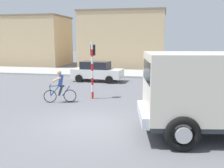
{
  "coord_description": "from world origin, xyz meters",
  "views": [
    {
      "loc": [
        2.95,
        -9.48,
        3.35
      ],
      "look_at": [
        0.49,
        2.5,
        1.2
      ],
      "focal_mm": 40.96,
      "sensor_mm": 36.0,
      "label": 1
    }
  ],
  "objects_px": {
    "traffic_light_pole": "(93,62)",
    "car_white_mid": "(97,71)",
    "truck_foreground": "(222,90)",
    "pedestrian_near_kerb": "(181,75)",
    "cyclist": "(60,86)"
  },
  "relations": [
    {
      "from": "truck_foreground",
      "to": "traffic_light_pole",
      "type": "height_order",
      "value": "traffic_light_pole"
    },
    {
      "from": "cyclist",
      "to": "car_white_mid",
      "type": "bearing_deg",
      "value": 88.92
    },
    {
      "from": "cyclist",
      "to": "pedestrian_near_kerb",
      "type": "xyz_separation_m",
      "value": [
        6.63,
        6.01,
        -0.02
      ]
    },
    {
      "from": "pedestrian_near_kerb",
      "to": "car_white_mid",
      "type": "bearing_deg",
      "value": 170.01
    },
    {
      "from": "cyclist",
      "to": "traffic_light_pole",
      "type": "relative_size",
      "value": 0.54
    },
    {
      "from": "truck_foreground",
      "to": "pedestrian_near_kerb",
      "type": "height_order",
      "value": "truck_foreground"
    },
    {
      "from": "traffic_light_pole",
      "to": "car_white_mid",
      "type": "height_order",
      "value": "traffic_light_pole"
    },
    {
      "from": "car_white_mid",
      "to": "truck_foreground",
      "type": "bearing_deg",
      "value": -55.78
    },
    {
      "from": "truck_foreground",
      "to": "pedestrian_near_kerb",
      "type": "relative_size",
      "value": 3.55
    },
    {
      "from": "truck_foreground",
      "to": "pedestrian_near_kerb",
      "type": "bearing_deg",
      "value": 94.46
    },
    {
      "from": "truck_foreground",
      "to": "car_white_mid",
      "type": "height_order",
      "value": "truck_foreground"
    },
    {
      "from": "truck_foreground",
      "to": "car_white_mid",
      "type": "distance_m",
      "value": 12.88
    },
    {
      "from": "car_white_mid",
      "to": "pedestrian_near_kerb",
      "type": "bearing_deg",
      "value": -9.99
    },
    {
      "from": "cyclist",
      "to": "truck_foreground",
      "type": "bearing_deg",
      "value": -25.29
    },
    {
      "from": "car_white_mid",
      "to": "cyclist",
      "type": "bearing_deg",
      "value": -91.08
    }
  ]
}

